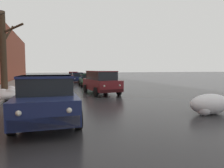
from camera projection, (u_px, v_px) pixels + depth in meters
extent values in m
cube|color=black|center=(2.00, 34.00, 25.81)|extent=(0.08, 1.10, 1.60)
ellipsoid|color=white|center=(31.00, 81.00, 28.82)|extent=(2.46, 0.92, 0.46)
ellipsoid|color=white|center=(25.00, 80.00, 28.77)|extent=(0.85, 0.71, 0.71)
ellipsoid|color=white|center=(35.00, 80.00, 29.12)|extent=(0.71, 0.59, 0.59)
ellipsoid|color=white|center=(106.00, 83.00, 22.52)|extent=(2.70, 1.48, 0.76)
ellipsoid|color=white|center=(99.00, 84.00, 22.53)|extent=(0.58, 0.49, 0.49)
ellipsoid|color=white|center=(111.00, 84.00, 22.97)|extent=(0.60, 0.50, 0.50)
ellipsoid|color=white|center=(6.00, 96.00, 12.63)|extent=(1.93, 1.30, 0.60)
ellipsoid|color=white|center=(3.00, 94.00, 12.70)|extent=(0.87, 0.72, 0.72)
ellipsoid|color=white|center=(11.00, 94.00, 12.72)|extent=(0.90, 0.75, 0.75)
ellipsoid|color=white|center=(18.00, 90.00, 16.53)|extent=(2.71, 1.18, 0.46)
ellipsoid|color=white|center=(11.00, 89.00, 16.31)|extent=(0.72, 0.60, 0.60)
ellipsoid|color=white|center=(25.00, 90.00, 16.75)|extent=(0.55, 0.46, 0.46)
ellipsoid|color=white|center=(210.00, 104.00, 8.82)|extent=(1.97, 1.02, 0.89)
ellipsoid|color=white|center=(204.00, 109.00, 8.56)|extent=(0.67, 0.56, 0.56)
cylinder|color=#423323|center=(3.00, 56.00, 13.09)|extent=(0.40, 0.40, 5.68)
cylinder|color=#423323|center=(5.00, 41.00, 13.56)|extent=(0.15, 1.26, 1.24)
cylinder|color=#423323|center=(13.00, 28.00, 12.85)|extent=(1.42, 0.77, 0.67)
cylinder|color=#423323|center=(8.00, 35.00, 13.55)|extent=(0.62, 1.20, 1.41)
cube|color=navy|center=(47.00, 101.00, 7.80)|extent=(2.06, 5.25, 0.76)
cube|color=black|center=(46.00, 85.00, 7.05)|extent=(1.76, 1.70, 0.64)
cube|color=navy|center=(46.00, 77.00, 7.03)|extent=(1.80, 1.75, 0.08)
cube|color=navy|center=(69.00, 83.00, 9.02)|extent=(0.15, 2.50, 0.44)
cube|color=navy|center=(24.00, 84.00, 8.49)|extent=(0.15, 2.50, 0.44)
cube|color=navy|center=(48.00, 82.00, 10.20)|extent=(1.86, 0.14, 0.44)
cube|color=#B7B7BC|center=(45.00, 123.00, 5.39)|extent=(1.87, 0.16, 0.32)
sphere|color=white|center=(69.00, 110.00, 5.50)|extent=(0.16, 0.16, 0.16)
sphere|color=white|center=(18.00, 113.00, 5.14)|extent=(0.16, 0.16, 0.16)
cylinder|color=black|center=(78.00, 118.00, 6.62)|extent=(0.23, 0.72, 0.72)
cylinder|color=black|center=(11.00, 123.00, 6.05)|extent=(0.23, 0.72, 0.72)
cylinder|color=black|center=(70.00, 103.00, 9.61)|extent=(0.23, 0.72, 0.72)
cylinder|color=black|center=(25.00, 105.00, 9.04)|extent=(0.23, 0.72, 0.72)
cube|color=maroon|center=(101.00, 85.00, 15.81)|extent=(2.20, 4.54, 0.80)
cube|color=black|center=(101.00, 75.00, 15.79)|extent=(1.82, 3.21, 0.68)
cube|color=maroon|center=(101.00, 71.00, 15.77)|extent=(1.87, 3.27, 0.06)
cube|color=black|center=(112.00, 91.00, 13.87)|extent=(1.74, 0.29, 0.22)
cube|color=black|center=(93.00, 86.00, 17.79)|extent=(1.74, 0.29, 0.22)
cylinder|color=black|center=(119.00, 91.00, 14.95)|extent=(0.25, 0.69, 0.68)
cylinder|color=black|center=(96.00, 92.00, 14.24)|extent=(0.25, 0.69, 0.68)
cylinder|color=black|center=(106.00, 88.00, 17.44)|extent=(0.25, 0.69, 0.68)
cylinder|color=black|center=(85.00, 88.00, 16.73)|extent=(0.25, 0.69, 0.68)
sphere|color=silver|center=(120.00, 85.00, 14.04)|extent=(0.14, 0.14, 0.14)
sphere|color=silver|center=(104.00, 86.00, 13.58)|extent=(0.14, 0.14, 0.14)
cube|color=#1E5633|center=(88.00, 81.00, 22.89)|extent=(1.94, 4.13, 0.60)
cube|color=black|center=(88.00, 76.00, 23.04)|extent=(1.59, 2.18, 0.52)
cube|color=#1E5633|center=(88.00, 74.00, 23.02)|extent=(1.63, 2.22, 0.06)
cube|color=black|center=(90.00, 84.00, 21.00)|extent=(1.69, 0.21, 0.22)
cube|color=black|center=(86.00, 81.00, 24.80)|extent=(1.69, 0.21, 0.22)
cylinder|color=black|center=(98.00, 84.00, 21.92)|extent=(0.21, 0.61, 0.60)
cylinder|color=black|center=(81.00, 84.00, 21.48)|extent=(0.21, 0.61, 0.60)
cylinder|color=black|center=(94.00, 83.00, 24.34)|extent=(0.21, 0.61, 0.60)
cylinder|color=black|center=(79.00, 83.00, 23.90)|extent=(0.21, 0.61, 0.60)
sphere|color=silver|center=(96.00, 81.00, 21.09)|extent=(0.14, 0.14, 0.14)
sphere|color=silver|center=(85.00, 81.00, 20.81)|extent=(0.14, 0.14, 0.14)
cube|color=navy|center=(78.00, 78.00, 28.60)|extent=(1.88, 4.38, 0.60)
cube|color=black|center=(77.00, 74.00, 28.76)|extent=(1.53, 2.31, 0.52)
cube|color=navy|center=(77.00, 73.00, 28.74)|extent=(1.57, 2.35, 0.06)
cube|color=black|center=(79.00, 80.00, 26.59)|extent=(1.61, 0.21, 0.22)
cube|color=black|center=(77.00, 79.00, 30.63)|extent=(1.61, 0.21, 0.22)
cylinder|color=black|center=(85.00, 81.00, 27.54)|extent=(0.21, 0.61, 0.60)
cylinder|color=black|center=(72.00, 81.00, 27.13)|extent=(0.21, 0.61, 0.60)
cylinder|color=black|center=(83.00, 80.00, 30.11)|extent=(0.21, 0.61, 0.60)
cylinder|color=black|center=(71.00, 80.00, 29.70)|extent=(0.21, 0.61, 0.60)
sphere|color=silver|center=(83.00, 78.00, 26.67)|extent=(0.14, 0.14, 0.14)
sphere|color=silver|center=(75.00, 79.00, 26.41)|extent=(0.14, 0.14, 0.14)
cube|color=red|center=(73.00, 77.00, 35.11)|extent=(2.13, 4.48, 0.60)
cube|color=black|center=(73.00, 73.00, 35.28)|extent=(1.69, 2.39, 0.52)
cube|color=red|center=(73.00, 72.00, 35.26)|extent=(1.72, 2.44, 0.06)
cube|color=#520B0B|center=(74.00, 78.00, 33.06)|extent=(1.68, 0.29, 0.22)
cube|color=#520B0B|center=(73.00, 77.00, 37.19)|extent=(1.68, 0.29, 0.22)
cylinder|color=black|center=(79.00, 79.00, 34.01)|extent=(0.24, 0.61, 0.60)
cylinder|color=black|center=(68.00, 79.00, 33.65)|extent=(0.24, 0.61, 0.60)
cylinder|color=black|center=(78.00, 78.00, 36.63)|extent=(0.24, 0.61, 0.60)
cylinder|color=black|center=(68.00, 78.00, 36.27)|extent=(0.24, 0.61, 0.60)
sphere|color=silver|center=(77.00, 77.00, 33.13)|extent=(0.14, 0.14, 0.14)
sphere|color=silver|center=(70.00, 77.00, 32.90)|extent=(0.14, 0.14, 0.14)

